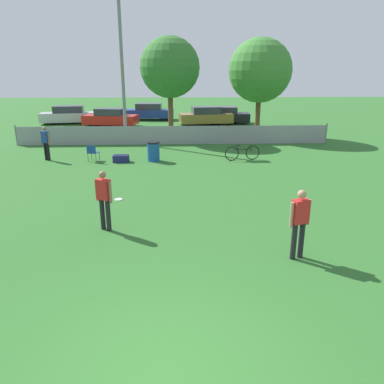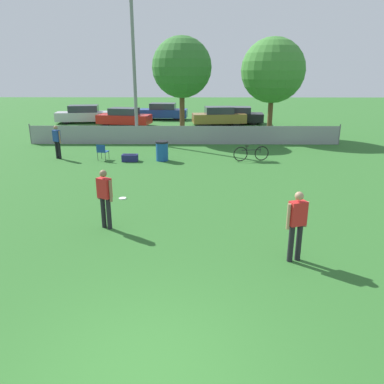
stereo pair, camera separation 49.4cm
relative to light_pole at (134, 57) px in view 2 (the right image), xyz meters
name	(u,v)px [view 2 (the right image)]	position (x,y,z in m)	size (l,w,h in m)	color
ground_plane	(145,372)	(2.94, -18.72, -5.00)	(120.00, 120.00, 0.00)	#2D6628
fence_backline	(184,135)	(2.94, -0.72, -4.45)	(18.65, 0.07, 1.21)	gray
light_pole	(134,57)	(0.00, 0.00, 0.00)	(0.90, 0.36, 8.48)	gray
tree_near_pole	(182,68)	(2.76, 1.22, -0.58)	(3.71, 3.71, 6.29)	brown
tree_far_right	(273,71)	(8.51, 1.81, -0.76)	(4.04, 4.04, 6.27)	brown
player_defender_red	(297,222)	(5.97, -15.27, -4.03)	(0.51, 0.33, 1.69)	black
player_thrower_red	(105,195)	(1.18, -13.42, -4.03)	(0.47, 0.38, 1.69)	black
spectator_in_blue	(57,140)	(-3.26, -4.72, -4.05)	(0.46, 0.37, 1.66)	black
frisbee_disc	(123,198)	(1.13, -10.88, -4.99)	(0.26, 0.26, 0.03)	white
folding_chair_sideline	(102,151)	(-0.95, -5.05, -4.52)	(0.54, 0.55, 0.80)	#333338
bicycle_sideline	(251,153)	(6.38, -5.07, -4.63)	(1.77, 0.46, 0.76)	black
trash_bin	(162,151)	(2.00, -5.07, -4.52)	(0.62, 0.62, 0.96)	#194C99
gear_bag_sideline	(130,158)	(0.43, -5.25, -4.83)	(0.76, 0.42, 0.37)	navy
parked_car_silver	(84,114)	(-5.87, 8.95, -4.30)	(4.78, 2.32, 1.47)	black
parked_car_red	(124,117)	(-2.13, 7.24, -4.33)	(4.45, 2.40, 1.41)	black
parked_car_blue	(163,112)	(0.65, 11.25, -4.29)	(4.41, 1.93, 1.46)	black
parked_car_tan	(219,116)	(5.50, 7.54, -4.28)	(4.41, 2.20, 1.49)	black
parked_car_dark	(237,116)	(7.03, 8.60, -4.33)	(4.52, 2.15, 1.38)	black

